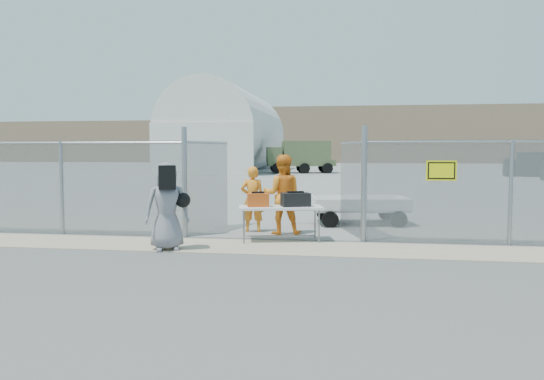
% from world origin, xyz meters
% --- Properties ---
extents(ground, '(160.00, 160.00, 0.00)m').
position_xyz_m(ground, '(0.00, 0.00, 0.00)').
color(ground, '#484848').
extents(tarmac_inside, '(160.00, 80.00, 0.01)m').
position_xyz_m(tarmac_inside, '(0.00, 42.00, 0.01)').
color(tarmac_inside, gray).
rests_on(tarmac_inside, ground).
extents(dirt_strip, '(44.00, 1.60, 0.01)m').
position_xyz_m(dirt_strip, '(0.00, 1.00, 0.01)').
color(dirt_strip, tan).
rests_on(dirt_strip, ground).
extents(distant_hills, '(140.00, 6.00, 9.00)m').
position_xyz_m(distant_hills, '(5.00, 78.00, 4.50)').
color(distant_hills, '#7F684F').
rests_on(distant_hills, ground).
extents(chain_link_fence, '(40.00, 0.20, 2.20)m').
position_xyz_m(chain_link_fence, '(0.00, 2.00, 1.10)').
color(chain_link_fence, gray).
rests_on(chain_link_fence, ground).
extents(quonset_hangar, '(9.00, 18.00, 8.00)m').
position_xyz_m(quonset_hangar, '(-10.00, 40.00, 4.00)').
color(quonset_hangar, silver).
rests_on(quonset_hangar, ground).
extents(folding_table, '(1.91, 1.10, 0.76)m').
position_xyz_m(folding_table, '(0.22, 1.78, 0.38)').
color(folding_table, silver).
rests_on(folding_table, ground).
extents(orange_bag, '(0.52, 0.41, 0.29)m').
position_xyz_m(orange_bag, '(-0.26, 1.68, 0.91)').
color(orange_bag, '#C24B14').
rests_on(orange_bag, folding_table).
extents(black_duffel, '(0.69, 0.54, 0.29)m').
position_xyz_m(black_duffel, '(0.54, 1.85, 0.91)').
color(black_duffel, black).
rests_on(black_duffel, folding_table).
extents(security_worker_left, '(0.60, 0.41, 1.60)m').
position_xyz_m(security_worker_left, '(-0.62, 2.96, 0.80)').
color(security_worker_left, orange).
rests_on(security_worker_left, ground).
extents(security_worker_right, '(0.98, 0.80, 1.88)m').
position_xyz_m(security_worker_right, '(0.13, 2.76, 0.94)').
color(security_worker_right, orange).
rests_on(security_worker_right, ground).
extents(visitor, '(1.01, 0.85, 1.75)m').
position_xyz_m(visitor, '(-1.86, 0.42, 0.87)').
color(visitor, slate).
rests_on(visitor, ground).
extents(utility_trailer, '(3.43, 2.14, 0.78)m').
position_xyz_m(utility_trailer, '(1.96, 4.76, 0.39)').
color(utility_trailer, silver).
rests_on(utility_trailer, ground).
extents(military_truck, '(6.21, 3.40, 2.80)m').
position_xyz_m(military_truck, '(-2.66, 36.75, 1.40)').
color(military_truck, '#51623B').
rests_on(military_truck, ground).
extents(parked_vehicle_mid, '(4.28, 2.52, 1.81)m').
position_xyz_m(parked_vehicle_mid, '(15.30, 33.12, 0.91)').
color(parked_vehicle_mid, '#373C37').
rests_on(parked_vehicle_mid, ground).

